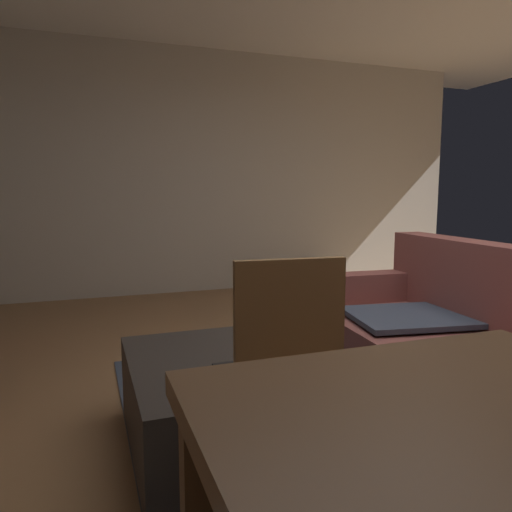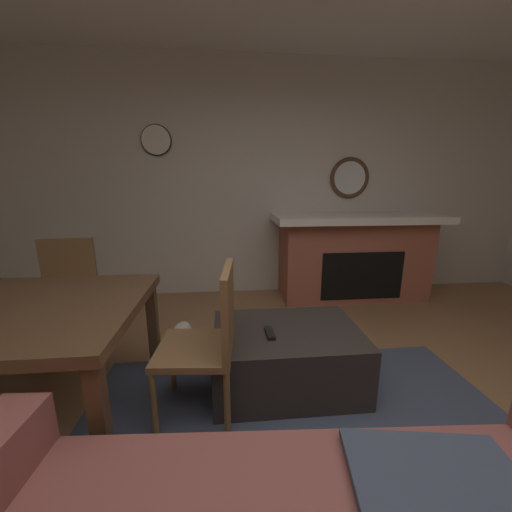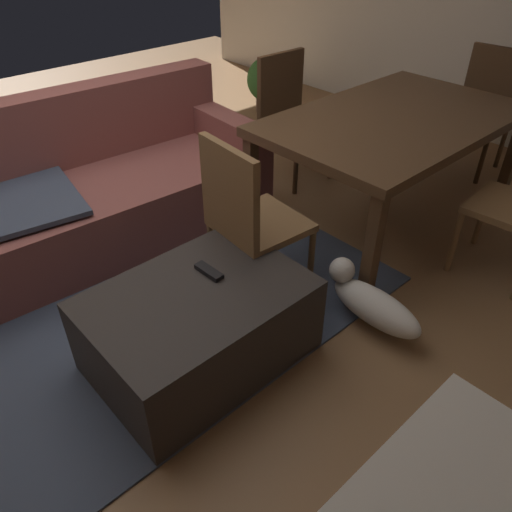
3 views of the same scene
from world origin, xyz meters
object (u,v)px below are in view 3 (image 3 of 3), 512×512
small_dog (371,302)px  ottoman_coffee_table (199,326)px  couch (94,192)px  dining_chair_west (247,215)px  dining_chair_north (290,111)px  potted_plant (266,82)px  dining_table (395,126)px  dining_chair_east (483,103)px  tv_remote (209,271)px

small_dog → ottoman_coffee_table: bearing=152.6°
couch → ottoman_coffee_table: (-0.19, -1.36, -0.10)m
dining_chair_west → small_dog: size_ratio=1.60×
dining_chair_north → potted_plant: dining_chair_north is taller
dining_chair_west → small_dog: 0.79m
dining_chair_west → ottoman_coffee_table: bearing=-156.5°
dining_table → small_dog: 1.26m
couch → dining_chair_west: bearing=-74.6°
dining_chair_east → small_dog: dining_chair_east is taller
tv_remote → dining_chair_north: 1.96m
dining_chair_west → tv_remote: bearing=-158.3°
tv_remote → potted_plant: (2.50, 2.25, -0.13)m
couch → tv_remote: 1.30m
ottoman_coffee_table → dining_chair_north: dining_chair_north is taller
dining_chair_east → dining_table: bearing=-179.7°
ottoman_coffee_table → small_dog: size_ratio=1.71×
couch → dining_table: (1.57, -1.15, 0.36)m
ottoman_coffee_table → potted_plant: potted_plant is taller
dining_chair_west → small_dog: (0.29, -0.63, -0.37)m
couch → tv_remote: bearing=-92.7°
couch → potted_plant: size_ratio=4.08×
ottoman_coffee_table → small_dog: ottoman_coffee_table is taller
couch → dining_table: couch is taller
couch → small_dog: couch is taller
dining_chair_west → potted_plant: dining_chair_west is taller
dining_chair_east → small_dog: (-2.22, -0.63, -0.37)m
tv_remote → dining_chair_east: (2.89, 0.15, 0.09)m
tv_remote → dining_chair_west: bearing=19.1°
dining_chair_east → ottoman_coffee_table: bearing=-175.9°
ottoman_coffee_table → dining_chair_west: dining_chair_west is taller
dining_chair_west → potted_plant: (2.13, 2.10, -0.22)m
ottoman_coffee_table → small_dog: 0.90m
dining_chair_north → dining_chair_east: (1.25, -0.93, 0.00)m
ottoman_coffee_table → dining_chair_north: (1.76, 1.14, 0.31)m
potted_plant → dining_table: bearing=-112.4°
dining_table → dining_chair_north: (0.00, 0.93, -0.15)m
dining_chair_north → dining_table: bearing=-90.2°
couch → tv_remote: couch is taller
dining_chair_west → dining_chair_north: bearing=36.3°
small_dog → dining_chair_west: bearing=115.0°
dining_table → potted_plant: 2.31m
ottoman_coffee_table → dining_chair_north: bearing=33.0°
tv_remote → couch: bearing=84.7°
ottoman_coffee_table → couch: bearing=82.1°
potted_plant → small_dog: bearing=-123.9°
dining_table → dining_chair_west: 1.27m
couch → dining_chair_west: size_ratio=2.39×
dining_table → dining_chair_north: dining_chair_north is taller
dining_chair_east → potted_plant: size_ratio=1.71×
dining_chair_north → dining_chair_east: size_ratio=1.00×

